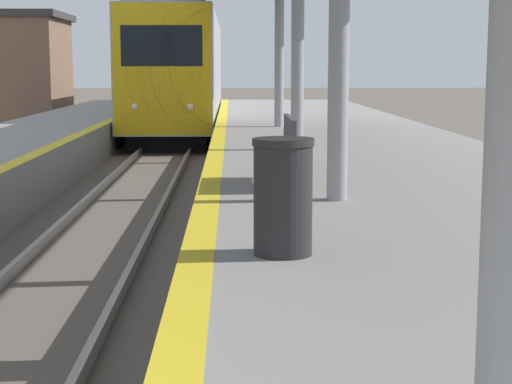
{
  "coord_description": "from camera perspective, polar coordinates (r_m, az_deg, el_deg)",
  "views": [
    {
      "loc": [
        1.95,
        -1.35,
        2.53
      ],
      "look_at": [
        2.44,
        15.96,
        -0.02
      ],
      "focal_mm": 60.0,
      "sensor_mm": 36.0,
      "label": 1
    }
  ],
  "objects": [
    {
      "name": "bench",
      "position": [
        11.52,
        1.63,
        2.89
      ],
      "size": [
        0.44,
        1.64,
        0.92
      ],
      "color": "#4C4C51",
      "rests_on": "platform_right"
    },
    {
      "name": "train",
      "position": [
        33.84,
        -4.98,
        8.0
      ],
      "size": [
        2.85,
        19.25,
        4.57
      ],
      "color": "black",
      "rests_on": "ground"
    },
    {
      "name": "trash_bin",
      "position": [
        7.22,
        1.81,
        -0.3
      ],
      "size": [
        0.52,
        0.52,
        0.99
      ],
      "color": "#262628",
      "rests_on": "platform_right"
    }
  ]
}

